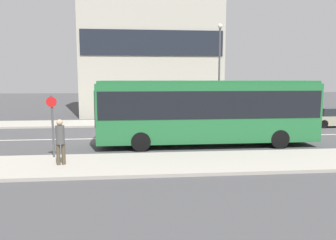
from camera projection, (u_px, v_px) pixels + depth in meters
ground_plane at (121, 138)px, 19.51m from camera, size 120.00×120.00×0.00m
sidewalk_near at (115, 165)px, 13.34m from camera, size 44.00×3.50×0.13m
sidewalk_far at (125, 123)px, 25.67m from camera, size 44.00×3.50×0.13m
lane_centerline at (121, 138)px, 19.51m from camera, size 41.80×0.16×0.01m
city_bus at (207, 108)px, 17.30m from camera, size 11.43×2.60×3.44m
parked_car_0 at (333, 118)px, 24.36m from camera, size 4.14×1.87×1.38m
pedestrian_near_stop at (60, 139)px, 12.96m from camera, size 0.34×0.34×1.82m
bus_stop_sign at (52, 121)px, 14.12m from camera, size 0.44×0.12×2.70m
street_lamp at (219, 64)px, 24.72m from camera, size 0.36×0.36×7.45m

